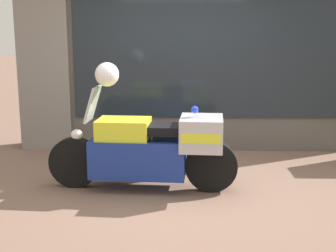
# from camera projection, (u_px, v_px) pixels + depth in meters

# --- Properties ---
(ground_plane) EXTENTS (60.00, 60.00, 0.00)m
(ground_plane) POSITION_uv_depth(u_px,v_px,m) (183.00, 187.00, 5.81)
(ground_plane) COLOR #7A5B4C
(shop_building) EXTENTS (5.22, 0.55, 3.24)m
(shop_building) POSITION_uv_depth(u_px,v_px,m) (160.00, 48.00, 7.45)
(shop_building) COLOR #56514C
(shop_building) RESTS_ON ground
(window_display) EXTENTS (3.95, 0.30, 2.12)m
(window_display) POSITION_uv_depth(u_px,v_px,m) (203.00, 118.00, 7.69)
(window_display) COLOR slate
(window_display) RESTS_ON ground
(paramedic_motorcycle) EXTENTS (2.31, 0.67, 1.26)m
(paramedic_motorcycle) POSITION_uv_depth(u_px,v_px,m) (152.00, 148.00, 5.64)
(paramedic_motorcycle) COLOR black
(paramedic_motorcycle) RESTS_ON ground
(white_helmet) EXTENTS (0.29, 0.29, 0.29)m
(white_helmet) POSITION_uv_depth(u_px,v_px,m) (107.00, 74.00, 5.51)
(white_helmet) COLOR white
(white_helmet) RESTS_ON paramedic_motorcycle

